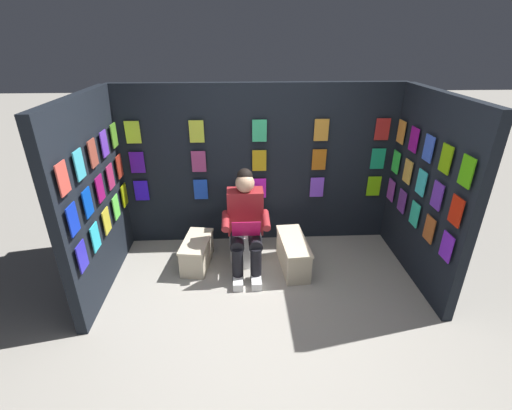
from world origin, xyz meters
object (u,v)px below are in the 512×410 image
Objects in this scene: comic_longbox_far at (197,252)px; person_reading at (246,223)px; toilet at (245,234)px; comic_longbox_near at (293,254)px.

person_reading is at bearing 179.42° from comic_longbox_far.
toilet is 0.35m from person_reading.
comic_longbox_near is (-0.55, 0.25, -0.14)m from toilet.
toilet is 0.61m from comic_longbox_far.
comic_longbox_far is (0.58, -0.09, -0.43)m from person_reading.
person_reading reaches higher than toilet.
toilet is at bearing -158.37° from comic_longbox_far.
person_reading is at bearing 89.94° from toilet.
person_reading is 1.61× the size of comic_longbox_near.
comic_longbox_near is at bearing 155.25° from toilet.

